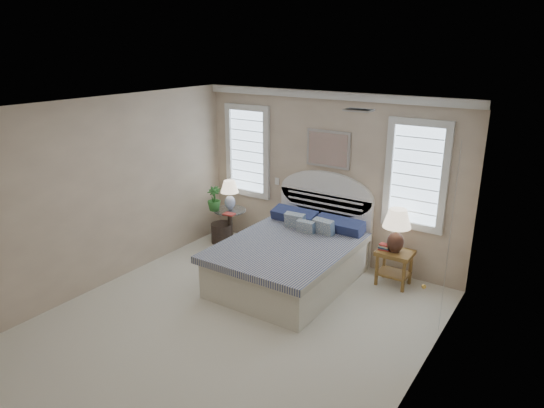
{
  "coord_description": "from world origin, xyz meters",
  "views": [
    {
      "loc": [
        3.36,
        -4.17,
        3.37
      ],
      "look_at": [
        -0.07,
        1.0,
        1.31
      ],
      "focal_mm": 32.0,
      "sensor_mm": 36.0,
      "label": 1
    }
  ],
  "objects_px": {
    "floor_pot": "(222,233)",
    "bed": "(293,256)",
    "nightstand_right": "(394,260)",
    "side_table_left": "(230,223)",
    "lamp_right": "(397,226)",
    "lamp_left": "(230,191)"
  },
  "relations": [
    {
      "from": "side_table_left",
      "to": "lamp_left",
      "type": "height_order",
      "value": "lamp_left"
    },
    {
      "from": "floor_pot",
      "to": "lamp_right",
      "type": "distance_m",
      "value": 3.19
    },
    {
      "from": "lamp_left",
      "to": "lamp_right",
      "type": "height_order",
      "value": "lamp_right"
    },
    {
      "from": "floor_pot",
      "to": "bed",
      "type": "bearing_deg",
      "value": -17.06
    },
    {
      "from": "nightstand_right",
      "to": "lamp_left",
      "type": "height_order",
      "value": "lamp_left"
    },
    {
      "from": "bed",
      "to": "side_table_left",
      "type": "distance_m",
      "value": 1.75
    },
    {
      "from": "side_table_left",
      "to": "lamp_right",
      "type": "bearing_deg",
      "value": 1.63
    },
    {
      "from": "nightstand_right",
      "to": "floor_pot",
      "type": "height_order",
      "value": "nightstand_right"
    },
    {
      "from": "side_table_left",
      "to": "lamp_left",
      "type": "relative_size",
      "value": 1.24
    },
    {
      "from": "floor_pot",
      "to": "nightstand_right",
      "type": "bearing_deg",
      "value": 2.55
    },
    {
      "from": "floor_pot",
      "to": "lamp_right",
      "type": "relative_size",
      "value": 0.59
    },
    {
      "from": "floor_pot",
      "to": "lamp_left",
      "type": "xyz_separation_m",
      "value": [
        0.12,
        0.1,
        0.76
      ]
    },
    {
      "from": "side_table_left",
      "to": "lamp_right",
      "type": "xyz_separation_m",
      "value": [
        2.94,
        0.08,
        0.54
      ]
    },
    {
      "from": "side_table_left",
      "to": "lamp_right",
      "type": "height_order",
      "value": "lamp_right"
    },
    {
      "from": "lamp_left",
      "to": "nightstand_right",
      "type": "bearing_deg",
      "value": 0.73
    },
    {
      "from": "nightstand_right",
      "to": "lamp_right",
      "type": "relative_size",
      "value": 0.81
    },
    {
      "from": "floor_pot",
      "to": "lamp_right",
      "type": "xyz_separation_m",
      "value": [
        3.1,
        0.12,
        0.75
      ]
    },
    {
      "from": "floor_pot",
      "to": "lamp_left",
      "type": "relative_size",
      "value": 0.76
    },
    {
      "from": "floor_pot",
      "to": "side_table_left",
      "type": "bearing_deg",
      "value": 13.76
    },
    {
      "from": "bed",
      "to": "floor_pot",
      "type": "relative_size",
      "value": 5.9
    },
    {
      "from": "lamp_right",
      "to": "lamp_left",
      "type": "bearing_deg",
      "value": -179.58
    },
    {
      "from": "lamp_right",
      "to": "floor_pot",
      "type": "bearing_deg",
      "value": -177.75
    }
  ]
}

